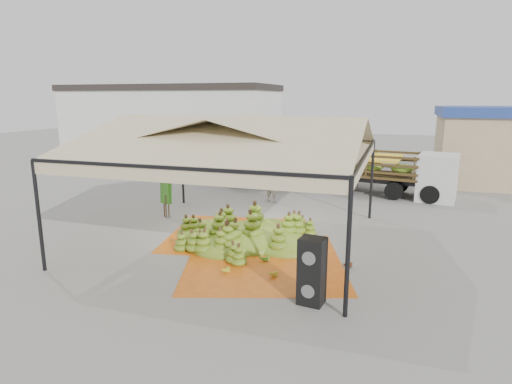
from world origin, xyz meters
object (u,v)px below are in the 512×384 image
(vendor, at_px, (271,183))
(truck_right, at_px, (393,169))
(speaker_stack, at_px, (312,271))
(banana_heap, at_px, (247,224))
(truck_left, at_px, (293,155))

(vendor, relative_size, truck_right, 0.28)
(vendor, height_order, truck_right, truck_right)
(speaker_stack, bearing_deg, truck_right, 90.78)
(speaker_stack, bearing_deg, banana_heap, 135.79)
(truck_left, bearing_deg, vendor, -109.52)
(banana_heap, distance_m, vendor, 5.45)
(banana_heap, height_order, vendor, vendor)
(speaker_stack, height_order, truck_right, truck_right)
(banana_heap, bearing_deg, vendor, 97.89)
(vendor, height_order, truck_left, truck_left)
(speaker_stack, relative_size, truck_right, 0.24)
(truck_left, bearing_deg, banana_heap, -106.29)
(speaker_stack, height_order, truck_left, truck_left)
(speaker_stack, xyz_separation_m, vendor, (-3.54, 8.99, 0.10))
(banana_heap, distance_m, truck_right, 9.52)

